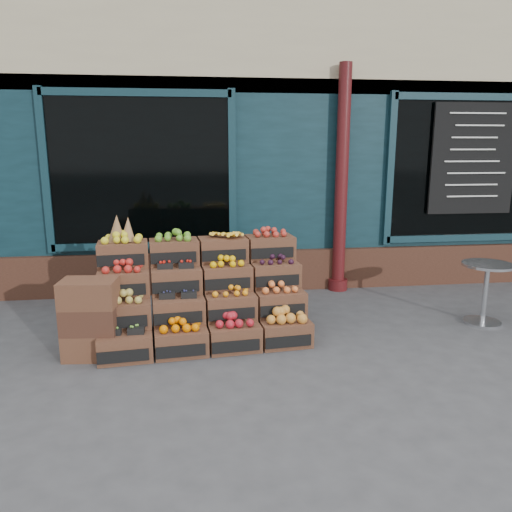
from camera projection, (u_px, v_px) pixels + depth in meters
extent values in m
plane|color=#3F3F41|center=(283.00, 348.00, 5.30)|extent=(60.00, 60.00, 0.00)
cube|color=#0E2931|center=(237.00, 129.00, 9.81)|extent=(12.00, 6.00, 4.80)
cube|color=#C1B28C|center=(256.00, 15.00, 6.67)|extent=(12.00, 0.18, 2.00)
cube|color=#0E2931|center=(256.00, 188.00, 7.15)|extent=(12.00, 0.12, 3.00)
cube|color=#402419|center=(257.00, 270.00, 7.34)|extent=(12.00, 0.18, 0.60)
cube|color=black|center=(141.00, 171.00, 6.83)|extent=(2.40, 0.06, 2.00)
cube|color=black|center=(470.00, 169.00, 7.42)|extent=(2.40, 0.06, 2.00)
cylinder|color=#481012|center=(342.00, 181.00, 7.08)|extent=(0.18, 0.18, 3.20)
cube|color=black|center=(473.00, 159.00, 7.31)|extent=(1.30, 0.04, 1.60)
cube|color=#543221|center=(126.00, 346.00, 5.00)|extent=(0.57, 0.42, 0.27)
cube|color=black|center=(125.00, 356.00, 4.82)|extent=(0.49, 0.06, 0.12)
cube|color=#6CA73A|center=(125.00, 332.00, 4.97)|extent=(0.45, 0.32, 0.03)
cube|color=#543221|center=(181.00, 341.00, 5.12)|extent=(0.57, 0.42, 0.27)
cube|color=black|center=(183.00, 351.00, 4.94)|extent=(0.49, 0.06, 0.12)
cube|color=#DA6900|center=(181.00, 325.00, 5.08)|extent=(0.45, 0.32, 0.09)
cube|color=#543221|center=(234.00, 337.00, 5.24)|extent=(0.57, 0.42, 0.27)
cube|color=black|center=(238.00, 346.00, 5.06)|extent=(0.49, 0.06, 0.12)
cube|color=maroon|center=(234.00, 320.00, 5.20)|extent=(0.45, 0.32, 0.10)
cube|color=#543221|center=(285.00, 332.00, 5.36)|extent=(0.57, 0.42, 0.27)
cube|color=black|center=(290.00, 342.00, 5.18)|extent=(0.49, 0.06, 0.12)
cube|color=#BF782B|center=(285.00, 315.00, 5.32)|extent=(0.45, 0.32, 0.12)
cube|color=#543221|center=(125.00, 313.00, 5.16)|extent=(0.57, 0.42, 0.27)
cube|color=black|center=(124.00, 322.00, 4.98)|extent=(0.49, 0.06, 0.12)
cube|color=#A99541|center=(124.00, 297.00, 5.12)|extent=(0.45, 0.32, 0.09)
cube|color=#543221|center=(179.00, 310.00, 5.28)|extent=(0.57, 0.42, 0.27)
cube|color=black|center=(180.00, 318.00, 5.10)|extent=(0.49, 0.06, 0.12)
cube|color=#23244A|center=(178.00, 296.00, 5.25)|extent=(0.45, 0.32, 0.03)
cube|color=#543221|center=(230.00, 306.00, 5.40)|extent=(0.57, 0.42, 0.27)
cube|color=black|center=(234.00, 314.00, 5.22)|extent=(0.49, 0.06, 0.12)
cube|color=orange|center=(230.00, 291.00, 5.36)|extent=(0.45, 0.32, 0.07)
cube|color=#543221|center=(280.00, 302.00, 5.52)|extent=(0.57, 0.42, 0.27)
cube|color=black|center=(285.00, 310.00, 5.34)|extent=(0.49, 0.06, 0.12)
cube|color=orange|center=(280.00, 287.00, 5.48)|extent=(0.45, 0.32, 0.09)
cube|color=#543221|center=(124.00, 283.00, 5.32)|extent=(0.57, 0.42, 0.27)
cube|color=black|center=(123.00, 290.00, 5.14)|extent=(0.49, 0.06, 0.12)
cube|color=#B0221B|center=(123.00, 267.00, 5.28)|extent=(0.45, 0.32, 0.09)
cube|color=#543221|center=(176.00, 280.00, 5.44)|extent=(0.57, 0.42, 0.27)
cube|color=black|center=(178.00, 287.00, 5.26)|extent=(0.49, 0.06, 0.12)
cube|color=#B7180E|center=(176.00, 266.00, 5.40)|extent=(0.45, 0.32, 0.04)
cube|color=#543221|center=(227.00, 277.00, 5.56)|extent=(0.57, 0.42, 0.27)
cube|color=black|center=(230.00, 284.00, 5.38)|extent=(0.49, 0.06, 0.12)
cube|color=#DEA307|center=(226.00, 261.00, 5.52)|extent=(0.45, 0.32, 0.09)
cube|color=#543221|center=(275.00, 274.00, 5.68)|extent=(0.57, 0.42, 0.27)
cube|color=black|center=(279.00, 281.00, 5.49)|extent=(0.49, 0.06, 0.12)
cube|color=black|center=(275.00, 260.00, 5.64)|extent=(0.45, 0.32, 0.07)
cube|color=#543221|center=(123.00, 254.00, 5.47)|extent=(0.57, 0.42, 0.27)
cube|color=black|center=(123.00, 260.00, 5.29)|extent=(0.49, 0.06, 0.12)
cube|color=gold|center=(122.00, 238.00, 5.44)|extent=(0.45, 0.32, 0.09)
cube|color=#543221|center=(174.00, 252.00, 5.59)|extent=(0.57, 0.42, 0.27)
cube|color=black|center=(175.00, 258.00, 5.41)|extent=(0.49, 0.06, 0.12)
cube|color=#589626|center=(174.00, 236.00, 5.55)|extent=(0.45, 0.32, 0.09)
cube|color=#543221|center=(223.00, 249.00, 5.71)|extent=(0.57, 0.42, 0.27)
cube|color=black|center=(226.00, 255.00, 5.53)|extent=(0.49, 0.06, 0.12)
cube|color=yellow|center=(223.00, 234.00, 5.68)|extent=(0.45, 0.32, 0.08)
cube|color=#543221|center=(270.00, 247.00, 5.83)|extent=(0.57, 0.42, 0.27)
cube|color=black|center=(274.00, 253.00, 5.65)|extent=(0.49, 0.06, 0.12)
cube|color=#AF2E22|center=(270.00, 233.00, 5.80)|extent=(0.45, 0.32, 0.08)
cube|color=#402419|center=(205.00, 331.00, 5.40)|extent=(2.23, 0.58, 0.27)
cube|color=#402419|center=(203.00, 313.00, 5.58)|extent=(2.23, 0.58, 0.53)
cube|color=#402419|center=(200.00, 296.00, 5.77)|extent=(2.23, 0.58, 0.80)
cone|color=olive|center=(117.00, 228.00, 5.40)|extent=(0.19, 0.19, 0.31)
cone|color=olive|center=(128.00, 229.00, 5.46)|extent=(0.16, 0.16, 0.27)
cube|color=#543221|center=(93.00, 344.00, 5.05)|extent=(0.57, 0.42, 0.27)
cube|color=#402419|center=(91.00, 319.00, 4.99)|extent=(0.57, 0.42, 0.27)
cube|color=#543221|center=(89.00, 293.00, 4.94)|extent=(0.57, 0.42, 0.27)
cylinder|color=silver|center=(482.00, 322.00, 6.02)|extent=(0.43, 0.43, 0.03)
cylinder|color=silver|center=(485.00, 294.00, 5.94)|extent=(0.06, 0.06, 0.71)
cylinder|color=silver|center=(488.00, 265.00, 5.86)|extent=(0.59, 0.59, 0.03)
imported|color=#1F6C2E|center=(160.00, 225.00, 7.78)|extent=(0.76, 0.65, 1.77)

